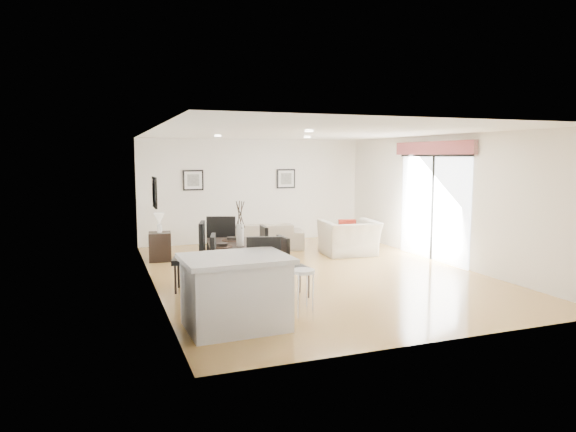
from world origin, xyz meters
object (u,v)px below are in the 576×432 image
object	(u,v)px
dining_chair_head	(264,272)
kitchen_island	(236,292)
dining_chair_enear	(289,263)
dining_chair_foot	(222,243)
sofa	(257,236)
dining_chair_wfar	(195,253)
dining_chair_efar	(270,251)
armchair	(349,238)
dining_table	(240,251)
dining_chair_wnear	(206,267)
coffee_table	(249,254)
bar_stool	(303,277)
side_table	(160,247)

from	to	relation	value
dining_chair_head	kitchen_island	bearing A→B (deg)	-121.95
dining_chair_enear	dining_chair_foot	world-z (taller)	dining_chair_foot
sofa	dining_chair_foot	size ratio (longest dim) A/B	1.91
dining_chair_wfar	dining_chair_efar	size ratio (longest dim) A/B	1.13
dining_chair_efar	dining_chair_foot	xyz separation A→B (m)	(-0.71, 0.69, 0.08)
armchair	dining_table	size ratio (longest dim) A/B	0.60
dining_chair_wnear	coffee_table	bearing A→B (deg)	166.58
dining_chair_enear	bar_stool	world-z (taller)	dining_chair_enear
dining_table	bar_stool	xyz separation A→B (m)	(0.45, -1.64, -0.11)
dining_chair_foot	coffee_table	world-z (taller)	dining_chair_foot
dining_chair_wfar	dining_chair_enear	distance (m)	1.64
dining_chair_wnear	dining_chair_efar	distance (m)	1.67
dining_chair_wnear	dining_chair_foot	distance (m)	1.80
dining_chair_head	kitchen_island	xyz separation A→B (m)	(-0.53, -0.45, -0.13)
dining_chair_enear	kitchen_island	xyz separation A→B (m)	(-1.18, -1.15, -0.07)
sofa	bar_stool	distance (m)	5.52
dining_chair_wfar	side_table	size ratio (longest dim) A/B	1.87
dining_table	dining_chair_head	bearing A→B (deg)	-81.13
armchair	side_table	world-z (taller)	armchair
dining_chair_wnear	dining_table	bearing A→B (deg)	141.46
dining_chair_wnear	dining_chair_efar	size ratio (longest dim) A/B	1.05
sofa	armchair	size ratio (longest dim) A/B	1.83
coffee_table	bar_stool	size ratio (longest dim) A/B	1.57
armchair	dining_chair_enear	size ratio (longest dim) A/B	1.23
armchair	dining_chair_head	xyz separation A→B (m)	(-3.17, -3.55, 0.22)
dining_chair_wfar	dining_chair_wnear	bearing A→B (deg)	14.96
sofa	dining_chair_efar	xyz separation A→B (m)	(-0.75, -3.31, 0.25)
dining_table	bar_stool	distance (m)	1.70
dining_chair_efar	dining_chair_foot	distance (m)	0.99
dining_chair_wfar	side_table	xyz separation A→B (m)	(-0.28, 2.73, -0.34)
sofa	dining_table	distance (m)	4.07
dining_chair_efar	dining_chair_wnear	bearing A→B (deg)	131.51
dining_chair_efar	dining_chair_foot	size ratio (longest dim) A/B	0.88
armchair	kitchen_island	world-z (taller)	kitchen_island
kitchen_island	dining_chair_wfar	bearing A→B (deg)	92.16
armchair	dining_chair_foot	world-z (taller)	dining_chair_foot
dining_chair_enear	dining_chair_head	size ratio (longest dim) A/B	0.90
dining_chair_head	dining_chair_foot	world-z (taller)	dining_chair_foot
sofa	dining_chair_foot	xyz separation A→B (m)	(-1.46, -2.61, 0.33)
armchair	dining_chair_efar	distance (m)	3.16
dining_chair_foot	bar_stool	world-z (taller)	dining_chair_foot
dining_chair_efar	side_table	distance (m)	3.16
coffee_table	bar_stool	xyz separation A→B (m)	(-0.32, -3.82, 0.39)
sofa	dining_chair_efar	distance (m)	3.40
sofa	coffee_table	bearing A→B (deg)	80.44
coffee_table	side_table	bearing A→B (deg)	125.44
sofa	dining_chair_wnear	xyz separation A→B (m)	(-2.10, -4.29, 0.28)
dining_chair_head	coffee_table	bearing A→B (deg)	95.20
dining_chair_wfar	dining_chair_head	distance (m)	1.78
coffee_table	kitchen_island	bearing A→B (deg)	-132.70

